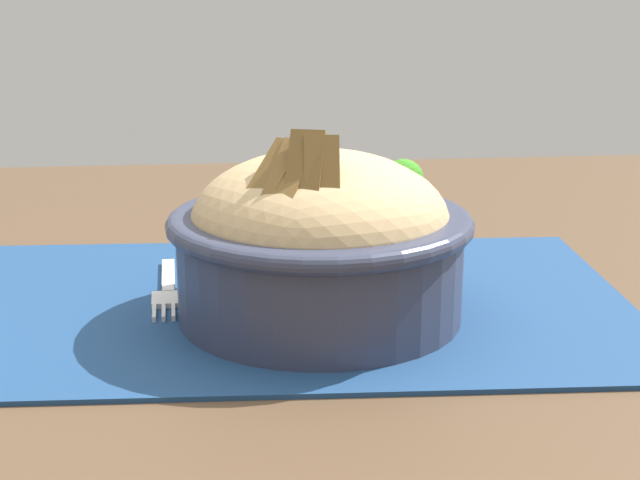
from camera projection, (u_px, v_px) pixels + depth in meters
name	position (u px, v px, depth m)	size (l,w,h in m)	color
table	(322.00, 378.00, 0.68)	(1.22, 0.91, 0.77)	#4C3826
placemat	(277.00, 303.00, 0.63)	(0.47, 0.29, 0.00)	navy
bowl	(320.00, 240.00, 0.59)	(0.19, 0.19, 0.13)	#2D3347
fork	(168.00, 291.00, 0.64)	(0.02, 0.12, 0.00)	silver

